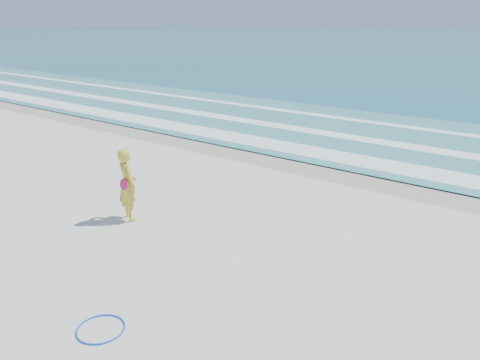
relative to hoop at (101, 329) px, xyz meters
The scene contains 8 objects.
ground 1.32m from the hoop, 137.84° to the left, with size 400.00×400.00×0.00m, color silver.
wet_sand 9.94m from the hoop, 95.67° to the left, with size 400.00×2.40×0.00m, color #B2A893.
shallow 14.92m from the hoop, 93.77° to the left, with size 400.00×10.00×0.01m, color #59B7AD.
foam_near 11.23m from the hoop, 95.02° to the left, with size 400.00×1.40×0.01m, color white.
foam_mid 14.12m from the hoop, 93.99° to the left, with size 400.00×0.90×0.01m, color white.
foam_far 17.42m from the hoop, 93.23° to the left, with size 400.00×0.60×0.01m, color white.
hoop is the anchor object (origin of this frame).
woman 4.49m from the hoop, 133.44° to the left, with size 0.77×0.65×1.80m.
Camera 1 is at (6.56, -4.56, 4.75)m, focal length 35.00 mm.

